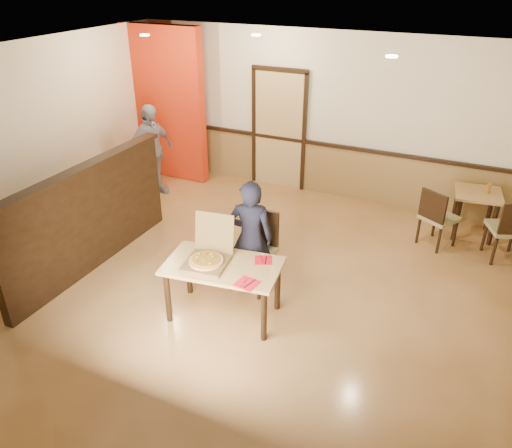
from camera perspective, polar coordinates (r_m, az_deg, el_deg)
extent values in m
plane|color=tan|center=(6.46, -3.03, -7.78)|extent=(7.00, 7.00, 0.00)
plane|color=black|center=(5.33, -3.81, 17.46)|extent=(7.00, 7.00, 0.00)
plane|color=#F4E9BF|center=(8.80, 7.71, 12.13)|extent=(7.00, 0.00, 7.00)
plane|color=#F4E9BF|center=(7.94, -26.44, 7.69)|extent=(0.00, 7.00, 7.00)
cube|color=olive|center=(9.07, 7.27, 6.31)|extent=(7.00, 0.04, 0.90)
cube|color=black|center=(8.90, 7.41, 9.08)|extent=(7.00, 0.06, 0.06)
cube|color=tan|center=(9.12, 2.64, 10.63)|extent=(0.90, 0.06, 2.10)
cube|color=black|center=(7.02, -18.56, 0.49)|extent=(0.14, 3.00, 1.40)
cube|color=black|center=(6.73, -19.48, 5.93)|extent=(0.20, 3.10, 0.05)
cube|color=red|center=(9.63, -10.35, 13.31)|extent=(1.60, 0.20, 2.78)
cylinder|color=beige|center=(8.07, -12.61, 20.34)|extent=(0.14, 0.14, 0.02)
cylinder|color=beige|center=(7.89, 0.03, 20.80)|extent=(0.14, 0.14, 0.02)
cylinder|color=beige|center=(6.27, 15.24, 18.01)|extent=(0.14, 0.14, 0.02)
cube|color=tan|center=(5.71, -3.82, -4.81)|extent=(1.41, 0.93, 0.04)
cylinder|color=black|center=(5.89, -10.04, -8.22)|extent=(0.07, 0.07, 0.66)
cylinder|color=black|center=(6.32, -7.71, -5.24)|extent=(0.07, 0.07, 0.66)
cylinder|color=black|center=(5.53, 0.91, -10.41)|extent=(0.07, 0.07, 0.66)
cylinder|color=black|center=(5.99, 2.49, -7.05)|extent=(0.07, 0.07, 0.66)
cube|color=olive|center=(6.29, -0.39, -3.29)|extent=(0.54, 0.54, 0.07)
cube|color=black|center=(6.33, 0.63, -0.22)|extent=(0.48, 0.08, 0.48)
cylinder|color=black|center=(6.38, -2.94, -5.84)|extent=(0.05, 0.05, 0.44)
cylinder|color=black|center=(6.68, -1.05, -4.11)|extent=(0.05, 0.05, 0.44)
cylinder|color=black|center=(6.21, 0.35, -6.89)|extent=(0.05, 0.05, 0.44)
cylinder|color=black|center=(6.51, 2.12, -5.06)|extent=(0.05, 0.05, 0.44)
cube|color=olive|center=(7.73, 20.21, 0.70)|extent=(0.61, 0.61, 0.06)
cube|color=black|center=(7.48, 19.57, 1.95)|extent=(0.39, 0.25, 0.43)
cylinder|color=black|center=(7.90, 21.77, -1.10)|extent=(0.04, 0.04, 0.39)
cylinder|color=black|center=(7.62, 20.15, -1.87)|extent=(0.04, 0.04, 0.39)
cylinder|color=black|center=(8.07, 19.69, -0.06)|extent=(0.04, 0.04, 0.39)
cylinder|color=black|center=(7.80, 18.04, -0.78)|extent=(0.04, 0.04, 0.39)
cube|color=olive|center=(7.74, 26.78, -0.48)|extent=(0.61, 0.61, 0.06)
cylinder|color=black|center=(8.09, 27.16, -1.51)|extent=(0.05, 0.05, 0.41)
cylinder|color=black|center=(7.93, 24.60, -1.47)|extent=(0.05, 0.05, 0.41)
cylinder|color=black|center=(7.62, 25.53, -2.90)|extent=(0.05, 0.05, 0.41)
cube|color=tan|center=(8.13, 24.08, 3.19)|extent=(0.75, 0.75, 0.04)
cylinder|color=black|center=(8.01, 21.97, 0.44)|extent=(0.07, 0.07, 0.67)
cylinder|color=black|center=(8.47, 21.84, 1.94)|extent=(0.07, 0.07, 0.67)
cylinder|color=black|center=(8.09, 25.47, -0.06)|extent=(0.07, 0.07, 0.67)
cylinder|color=black|center=(8.54, 25.16, 1.45)|extent=(0.07, 0.07, 0.67)
imported|color=black|center=(6.10, -0.62, -1.62)|extent=(0.63, 0.51, 1.51)
imported|color=gray|center=(8.99, -11.89, 8.19)|extent=(0.60, 1.02, 1.63)
cube|color=brown|center=(5.71, -5.71, -4.46)|extent=(0.54, 0.54, 0.03)
cube|color=brown|center=(5.80, -4.79, -0.96)|extent=(0.48, 0.16, 0.47)
cylinder|color=#F19D57|center=(5.69, -5.72, -4.20)|extent=(0.46, 0.46, 0.03)
cube|color=red|center=(5.37, -1.05, -6.81)|extent=(0.25, 0.25, 0.01)
cylinder|color=silver|center=(5.38, -1.34, -6.68)|extent=(0.03, 0.19, 0.01)
cube|color=silver|center=(5.36, -0.76, -6.85)|extent=(0.04, 0.21, 0.00)
cube|color=red|center=(5.76, 0.87, -4.16)|extent=(0.27, 0.27, 0.00)
cylinder|color=silver|center=(5.77, 0.59, -4.04)|extent=(0.08, 0.16, 0.01)
cube|color=silver|center=(5.75, 1.14, -4.19)|extent=(0.09, 0.17, 0.00)
cylinder|color=#905D1A|center=(8.14, 25.04, 3.72)|extent=(0.06, 0.06, 0.14)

